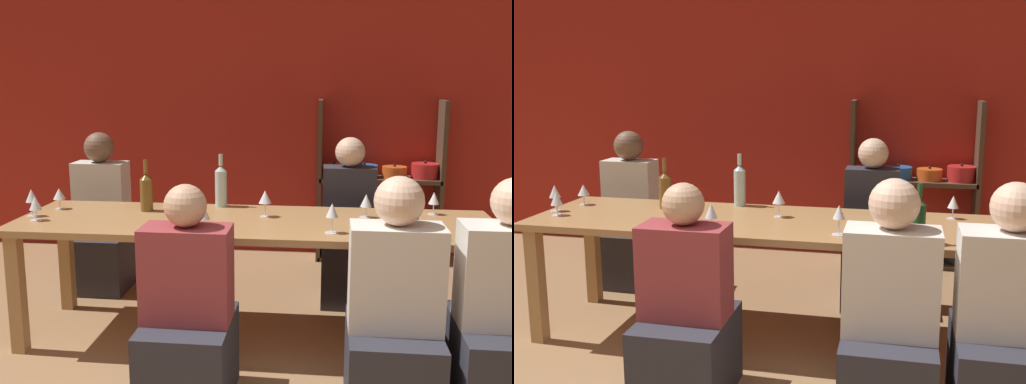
# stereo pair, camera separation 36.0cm
# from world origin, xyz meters

# --- Properties ---
(wall_back_red) EXTENTS (8.80, 0.06, 2.70)m
(wall_back_red) POSITION_xyz_m (0.00, 3.83, 1.35)
(wall_back_red) COLOR red
(wall_back_red) RESTS_ON ground_plane
(shelf_unit) EXTENTS (1.05, 0.30, 1.39)m
(shelf_unit) POSITION_xyz_m (1.00, 3.63, 0.53)
(shelf_unit) COLOR #4C3828
(shelf_unit) RESTS_ON ground_plane
(dining_table) EXTENTS (2.83, 0.83, 0.75)m
(dining_table) POSITION_xyz_m (0.13, 1.90, 0.67)
(dining_table) COLOR #AD7F4C
(dining_table) RESTS_ON ground_plane
(wine_bottle_green) EXTENTS (0.08, 0.08, 0.33)m
(wine_bottle_green) POSITION_xyz_m (-0.57, 2.07, 0.87)
(wine_bottle_green) COLOR brown
(wine_bottle_green) RESTS_ON dining_table
(wine_bottle_dark) EXTENTS (0.08, 0.08, 0.34)m
(wine_bottle_dark) POSITION_xyz_m (-0.13, 2.26, 0.89)
(wine_bottle_dark) COLOR #B2C6C1
(wine_bottle_dark) RESTS_ON dining_table
(wine_bottle_amber) EXTENTS (0.07, 0.07, 0.31)m
(wine_bottle_amber) POSITION_xyz_m (0.99, 1.58, 0.87)
(wine_bottle_amber) COLOR #1E4C23
(wine_bottle_amber) RESTS_ON dining_table
(wine_glass_white_a) EXTENTS (0.07, 0.07, 0.15)m
(wine_glass_white_a) POSITION_xyz_m (-1.15, 1.74, 0.85)
(wine_glass_white_a) COLOR white
(wine_glass_white_a) RESTS_ON dining_table
(wine_glass_red_a) EXTENTS (0.07, 0.07, 0.16)m
(wine_glass_red_a) POSITION_xyz_m (-0.11, 1.59, 0.85)
(wine_glass_red_a) COLOR white
(wine_glass_red_a) RESTS_ON dining_table
(wine_glass_empty_a) EXTENTS (0.07, 0.07, 0.17)m
(wine_glass_empty_a) POSITION_xyz_m (-1.22, 1.85, 0.87)
(wine_glass_empty_a) COLOR white
(wine_glass_empty_a) RESTS_ON dining_table
(wine_glass_red_b) EXTENTS (0.07, 0.07, 0.14)m
(wine_glass_red_b) POSITION_xyz_m (0.79, 2.05, 0.84)
(wine_glass_red_b) COLOR white
(wine_glass_red_b) RESTS_ON dining_table
(wine_glass_empty_b) EXTENTS (0.08, 0.08, 0.14)m
(wine_glass_empty_b) POSITION_xyz_m (-1.14, 2.06, 0.84)
(wine_glass_empty_b) COLOR white
(wine_glass_empty_b) RESTS_ON dining_table
(wine_glass_empty_c) EXTENTS (0.08, 0.08, 0.16)m
(wine_glass_empty_c) POSITION_xyz_m (0.18, 2.00, 0.86)
(wine_glass_empty_c) COLOR white
(wine_glass_empty_c) RESTS_ON dining_table
(wine_glass_white_b) EXTENTS (0.06, 0.06, 0.14)m
(wine_glass_white_b) POSITION_xyz_m (1.21, 2.17, 0.84)
(wine_glass_white_b) COLOR white
(wine_glass_white_b) RESTS_ON dining_table
(wine_glass_red_c) EXTENTS (0.07, 0.07, 0.16)m
(wine_glass_red_c) POSITION_xyz_m (0.58, 1.66, 0.86)
(wine_glass_red_c) COLOR white
(wine_glass_red_c) RESTS_ON dining_table
(person_near_a) EXTENTS (0.42, 0.53, 1.09)m
(person_near_a) POSITION_xyz_m (-0.11, 1.16, 0.39)
(person_near_a) COLOR #2D2D38
(person_near_a) RESTS_ON ground_plane
(person_far_a) EXTENTS (0.38, 0.48, 1.18)m
(person_far_a) POSITION_xyz_m (-1.10, 2.67, 0.44)
(person_far_a) COLOR #2D2D38
(person_far_a) RESTS_ON ground_plane
(person_near_b) EXTENTS (0.42, 0.53, 1.15)m
(person_near_b) POSITION_xyz_m (0.87, 1.16, 0.42)
(person_near_b) COLOR #2D2D38
(person_near_b) RESTS_ON ground_plane
(person_far_b) EXTENTS (0.36, 0.45, 1.17)m
(person_far_b) POSITION_xyz_m (0.71, 2.61, 0.44)
(person_far_b) COLOR #2D2D38
(person_far_b) RESTS_ON ground_plane
(person_near_c) EXTENTS (0.44, 0.55, 1.15)m
(person_near_c) POSITION_xyz_m (1.37, 1.16, 0.41)
(person_near_c) COLOR #2D2D38
(person_near_c) RESTS_ON ground_plane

